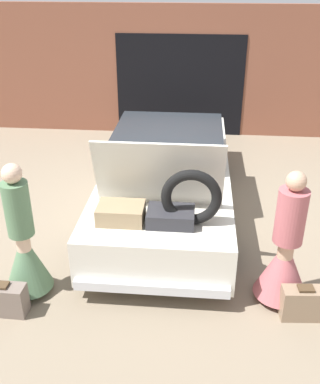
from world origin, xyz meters
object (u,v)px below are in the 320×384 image
object	(u,v)px
car	(168,175)
person_left	(24,249)
person_right	(285,257)
suitcase_beside_right_person	(303,303)
suitcase_beside_left_person	(2,299)

from	to	relation	value
car	person_left	world-z (taller)	car
car	person_left	xyz separation A→B (m)	(-1.49, -2.21, 0.02)
person_right	suitcase_beside_right_person	xyz separation A→B (m)	(0.20, -0.31, -0.39)
person_right	suitcase_beside_right_person	world-z (taller)	person_right
car	suitcase_beside_right_person	bearing A→B (deg)	-54.45
car	suitcase_beside_left_person	distance (m)	3.11
suitcase_beside_right_person	person_right	bearing A→B (deg)	123.49
car	suitcase_beside_right_person	world-z (taller)	car
suitcase_beside_left_person	suitcase_beside_right_person	world-z (taller)	suitcase_beside_right_person
car	suitcase_beside_right_person	distance (m)	2.94
person_left	suitcase_beside_left_person	size ratio (longest dim) A/B	3.07
person_right	suitcase_beside_left_person	size ratio (longest dim) A/B	3.02
person_left	suitcase_beside_left_person	distance (m)	0.60
car	person_left	size ratio (longest dim) A/B	2.82
person_right	suitcase_beside_left_person	bearing A→B (deg)	113.71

